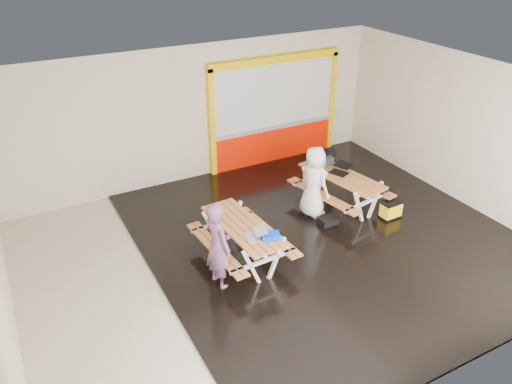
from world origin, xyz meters
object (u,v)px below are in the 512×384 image
picnic_table_left (242,234)px  backpack (329,158)px  laptop_right (340,170)px  fluke_bag (391,210)px  person_right (314,182)px  person_left (218,246)px  blue_pouch (271,236)px  dark_case (328,221)px  laptop_left (255,235)px  picnic_table_right (341,183)px  toolbox (324,162)px

picnic_table_left → backpack: backpack is taller
laptop_right → fluke_bag: 1.47m
picnic_table_left → fluke_bag: 3.75m
person_right → fluke_bag: bearing=-131.4°
person_left → laptop_right: bearing=-77.8°
person_left → person_right: bearing=-75.4°
picnic_table_left → backpack: 3.91m
blue_pouch → dark_case: (2.04, 0.94, -0.77)m
laptop_left → fluke_bag: laptop_left is taller
picnic_table_left → person_left: size_ratio=1.26×
person_left → laptop_right: size_ratio=3.05×
picnic_table_right → laptop_left: 3.28m
picnic_table_right → person_right: size_ratio=1.43×
laptop_left → laptop_right: size_ratio=0.78×
picnic_table_right → laptop_right: bearing=67.3°
dark_case → picnic_table_left: bearing=-173.2°
picnic_table_left → picnic_table_right: size_ratio=0.93×
picnic_table_right → backpack: (0.40, 1.05, 0.13)m
person_right → toolbox: person_right is taller
backpack → dark_case: 2.07m
laptop_right → fluke_bag: laptop_right is taller
blue_pouch → fluke_bag: (3.45, 0.48, -0.65)m
fluke_bag → laptop_left: bearing=-175.2°
picnic_table_left → toolbox: size_ratio=5.02×
toolbox → fluke_bag: 1.94m
person_left → blue_pouch: 1.01m
laptop_left → blue_pouch: bearing=-36.5°
laptop_right → backpack: size_ratio=1.14×
picnic_table_left → person_right: (2.22, 0.79, 0.25)m
dark_case → blue_pouch: bearing=-155.3°
laptop_left → person_right: bearing=30.2°
laptop_right → laptop_left: bearing=-154.5°
person_right → laptop_left: size_ratio=3.71×
laptop_left → fluke_bag: 3.76m
backpack → laptop_right: bearing=-110.6°
person_right → backpack: (1.20, 1.10, -0.11)m
picnic_table_left → toolbox: (2.96, 1.46, 0.31)m
picnic_table_right → toolbox: toolbox is taller
laptop_left → picnic_table_left: bearing=93.9°
picnic_table_right → person_right: 0.84m
toolbox → fluke_bag: toolbox is taller
picnic_table_left → dark_case: (2.31, 0.28, -0.52)m
picnic_table_left → laptop_right: size_ratio=3.83×
backpack → picnic_table_left: bearing=-151.2°
laptop_right → blue_pouch: size_ratio=1.71×
picnic_table_left → laptop_left: 0.55m
picnic_table_left → toolbox: 3.32m
person_right → laptop_right: person_right is taller
picnic_table_right → backpack: backpack is taller
laptop_right → toolbox: bearing=103.6°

